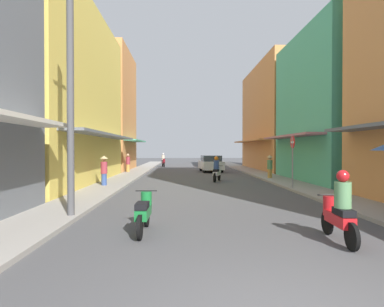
{
  "coord_description": "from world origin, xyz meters",
  "views": [
    {
      "loc": [
        -1.16,
        -3.38,
        2.02
      ],
      "look_at": [
        -0.33,
        21.74,
        1.67
      ],
      "focal_mm": 30.08,
      "sensor_mm": 36.0,
      "label": 1
    }
  ],
  "objects_px": {
    "motorbike_maroon": "(163,161)",
    "motorbike_green": "(144,211)",
    "motorbike_red": "(339,210)",
    "motorbike_white": "(217,170)",
    "utility_pole": "(70,77)",
    "parked_car": "(211,163)",
    "street_sign_no_entry": "(293,155)",
    "pedestrian_crossing": "(128,164)",
    "pedestrian_midway": "(270,166)",
    "pedestrian_far": "(104,170)"
  },
  "relations": [
    {
      "from": "motorbike_white",
      "to": "parked_car",
      "type": "relative_size",
      "value": 0.41
    },
    {
      "from": "motorbike_white",
      "to": "pedestrian_far",
      "type": "distance_m",
      "value": 6.94
    },
    {
      "from": "pedestrian_crossing",
      "to": "street_sign_no_entry",
      "type": "bearing_deg",
      "value": -49.12
    },
    {
      "from": "pedestrian_far",
      "to": "pedestrian_midway",
      "type": "relative_size",
      "value": 1.03
    },
    {
      "from": "motorbike_red",
      "to": "motorbike_maroon",
      "type": "bearing_deg",
      "value": 100.42
    },
    {
      "from": "utility_pole",
      "to": "motorbike_red",
      "type": "bearing_deg",
      "value": -20.85
    },
    {
      "from": "motorbike_white",
      "to": "street_sign_no_entry",
      "type": "distance_m",
      "value": 5.61
    },
    {
      "from": "motorbike_red",
      "to": "motorbike_green",
      "type": "distance_m",
      "value": 4.44
    },
    {
      "from": "pedestrian_midway",
      "to": "utility_pole",
      "type": "distance_m",
      "value": 15.02
    },
    {
      "from": "motorbike_white",
      "to": "motorbike_green",
      "type": "height_order",
      "value": "motorbike_white"
    },
    {
      "from": "motorbike_red",
      "to": "motorbike_green",
      "type": "relative_size",
      "value": 1.0
    },
    {
      "from": "pedestrian_midway",
      "to": "motorbike_maroon",
      "type": "bearing_deg",
      "value": 116.72
    },
    {
      "from": "motorbike_red",
      "to": "motorbike_green",
      "type": "height_order",
      "value": "motorbike_red"
    },
    {
      "from": "motorbike_green",
      "to": "street_sign_no_entry",
      "type": "bearing_deg",
      "value": 50.39
    },
    {
      "from": "motorbike_red",
      "to": "pedestrian_midway",
      "type": "bearing_deg",
      "value": 80.34
    },
    {
      "from": "motorbike_green",
      "to": "pedestrian_crossing",
      "type": "height_order",
      "value": "pedestrian_crossing"
    },
    {
      "from": "motorbike_green",
      "to": "motorbike_maroon",
      "type": "bearing_deg",
      "value": 92.29
    },
    {
      "from": "pedestrian_far",
      "to": "street_sign_no_entry",
      "type": "relative_size",
      "value": 0.63
    },
    {
      "from": "pedestrian_far",
      "to": "utility_pole",
      "type": "relative_size",
      "value": 0.21
    },
    {
      "from": "parked_car",
      "to": "street_sign_no_entry",
      "type": "height_order",
      "value": "street_sign_no_entry"
    },
    {
      "from": "pedestrian_midway",
      "to": "motorbike_green",
      "type": "bearing_deg",
      "value": -117.12
    },
    {
      "from": "utility_pole",
      "to": "street_sign_no_entry",
      "type": "relative_size",
      "value": 3.01
    },
    {
      "from": "pedestrian_midway",
      "to": "pedestrian_crossing",
      "type": "bearing_deg",
      "value": 150.3
    },
    {
      "from": "motorbike_maroon",
      "to": "street_sign_no_entry",
      "type": "height_order",
      "value": "street_sign_no_entry"
    },
    {
      "from": "motorbike_red",
      "to": "motorbike_green",
      "type": "bearing_deg",
      "value": 167.19
    },
    {
      "from": "motorbike_white",
      "to": "pedestrian_midway",
      "type": "height_order",
      "value": "pedestrian_midway"
    },
    {
      "from": "motorbike_red",
      "to": "pedestrian_crossing",
      "type": "xyz_separation_m",
      "value": [
        -7.85,
        19.97,
        0.11
      ]
    },
    {
      "from": "motorbike_maroon",
      "to": "pedestrian_midway",
      "type": "relative_size",
      "value": 1.11
    },
    {
      "from": "motorbike_red",
      "to": "utility_pole",
      "type": "bearing_deg",
      "value": 159.15
    },
    {
      "from": "motorbike_white",
      "to": "parked_car",
      "type": "distance_m",
      "value": 8.61
    },
    {
      "from": "utility_pole",
      "to": "motorbike_maroon",
      "type": "bearing_deg",
      "value": 87.65
    },
    {
      "from": "motorbike_red",
      "to": "parked_car",
      "type": "height_order",
      "value": "motorbike_red"
    },
    {
      "from": "motorbike_green",
      "to": "pedestrian_far",
      "type": "xyz_separation_m",
      "value": [
        -3.15,
        9.16,
        0.44
      ]
    },
    {
      "from": "motorbike_maroon",
      "to": "motorbike_white",
      "type": "relative_size",
      "value": 1.03
    },
    {
      "from": "motorbike_red",
      "to": "street_sign_no_entry",
      "type": "height_order",
      "value": "street_sign_no_entry"
    },
    {
      "from": "motorbike_maroon",
      "to": "parked_car",
      "type": "xyz_separation_m",
      "value": [
        4.68,
        -8.06,
        0.04
      ]
    },
    {
      "from": "pedestrian_crossing",
      "to": "motorbike_green",
      "type": "bearing_deg",
      "value": -79.48
    },
    {
      "from": "utility_pole",
      "to": "street_sign_no_entry",
      "type": "distance_m",
      "value": 10.78
    },
    {
      "from": "pedestrian_midway",
      "to": "street_sign_no_entry",
      "type": "distance_m",
      "value": 5.59
    },
    {
      "from": "motorbike_maroon",
      "to": "pedestrian_midway",
      "type": "distance_m",
      "value": 17.52
    },
    {
      "from": "motorbike_maroon",
      "to": "motorbike_white",
      "type": "height_order",
      "value": "same"
    },
    {
      "from": "motorbike_maroon",
      "to": "motorbike_green",
      "type": "distance_m",
      "value": 28.81
    },
    {
      "from": "motorbike_green",
      "to": "parked_car",
      "type": "height_order",
      "value": "parked_car"
    },
    {
      "from": "motorbike_red",
      "to": "pedestrian_midway",
      "type": "height_order",
      "value": "pedestrian_midway"
    },
    {
      "from": "parked_car",
      "to": "pedestrian_far",
      "type": "bearing_deg",
      "value": -120.0
    },
    {
      "from": "motorbike_white",
      "to": "utility_pole",
      "type": "relative_size",
      "value": 0.22
    },
    {
      "from": "street_sign_no_entry",
      "to": "motorbike_maroon",
      "type": "bearing_deg",
      "value": 109.41
    },
    {
      "from": "motorbike_maroon",
      "to": "pedestrian_crossing",
      "type": "xyz_separation_m",
      "value": [
        -2.38,
        -9.8,
        0.11
      ]
    },
    {
      "from": "motorbike_red",
      "to": "utility_pole",
      "type": "relative_size",
      "value": 0.23
    },
    {
      "from": "pedestrian_far",
      "to": "motorbike_green",
      "type": "bearing_deg",
      "value": -71.03
    }
  ]
}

